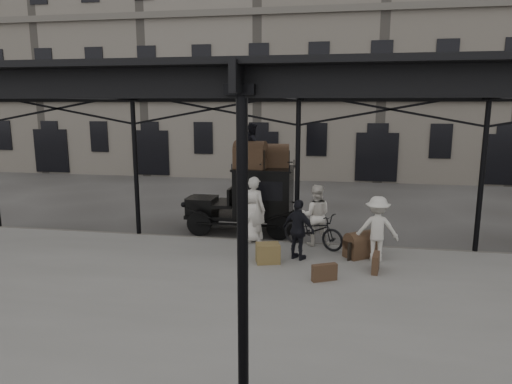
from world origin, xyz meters
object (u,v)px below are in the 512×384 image
Objects in this scene: steamer_trunk_roof_near at (250,157)px; bicycle at (313,230)px; taxi at (254,197)px; steamer_trunk_platform at (360,246)px; porter_left at (254,209)px; porter_official at (299,230)px.

bicycle is at bearing -28.05° from steamer_trunk_roof_near.
taxi reaches higher than steamer_trunk_platform.
taxi is 1.53m from porter_left.
steamer_trunk_roof_near is at bearing -108.07° from taxi.
bicycle is at bearing -78.03° from porter_official.
steamer_trunk_roof_near reaches higher than porter_left.
porter_official is at bearing -48.54° from steamer_trunk_roof_near.
steamer_trunk_roof_near is at bearing -27.63° from porter_official.
steamer_trunk_platform is (3.31, -2.36, -0.76)m from taxi.
porter_left is 1.92m from steamer_trunk_roof_near.
steamer_trunk_platform is at bearing -35.50° from taxi.
porter_left is at bearing -67.03° from steamer_trunk_roof_near.
porter_official is (1.42, -1.34, -0.18)m from porter_left.
steamer_trunk_roof_near is 1.24× the size of steamer_trunk_platform.
steamer_trunk_roof_near is (-0.08, -0.25, 1.34)m from taxi.
porter_official reaches higher than bicycle.
taxi reaches higher than bicycle.
porter_left is 1.82m from bicycle.
porter_official is 1.76m from steamer_trunk_platform.
steamer_trunk_platform is (1.62, 0.48, -0.51)m from porter_official.
taxi is at bearing -31.20° from porter_official.
steamer_trunk_roof_near is (-0.36, 1.26, 1.41)m from porter_left.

